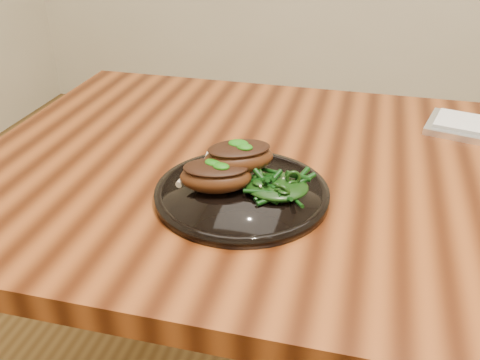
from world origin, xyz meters
name	(u,v)px	position (x,y,z in m)	size (l,w,h in m)	color
desk	(427,225)	(0.00, 0.00, 0.67)	(1.60, 0.80, 0.75)	#371506
plate	(242,193)	(-0.30, -0.12, 0.76)	(0.27, 0.27, 0.02)	black
lamb_chop_front	(215,175)	(-0.33, -0.13, 0.79)	(0.12, 0.09, 0.05)	#48220D
lamb_chop_back	(238,156)	(-0.31, -0.09, 0.81)	(0.13, 0.11, 0.05)	#48220D
herb_smear	(231,168)	(-0.33, -0.06, 0.77)	(0.08, 0.05, 0.00)	#0C4C08
greens_heap	(277,183)	(-0.24, -0.12, 0.78)	(0.10, 0.09, 0.04)	black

